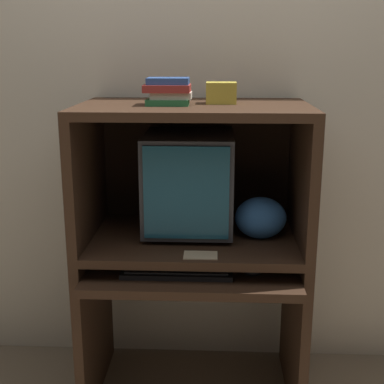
{
  "coord_description": "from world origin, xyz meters",
  "views": [
    {
      "loc": [
        0.09,
        -1.89,
        1.55
      ],
      "look_at": [
        -0.01,
        0.3,
        0.96
      ],
      "focal_mm": 50.0,
      "sensor_mm": 36.0,
      "label": 1
    }
  ],
  "objects_px": {
    "keyboard": "(177,270)",
    "snack_bag": "(261,218)",
    "book_stack": "(168,91)",
    "mouse": "(252,272)",
    "crt_monitor": "(189,182)",
    "storage_box": "(221,93)"
  },
  "relations": [
    {
      "from": "book_stack",
      "to": "storage_box",
      "type": "xyz_separation_m",
      "value": [
        0.21,
        0.07,
        -0.01
      ]
    },
    {
      "from": "book_stack",
      "to": "mouse",
      "type": "bearing_deg",
      "value": -26.1
    },
    {
      "from": "keyboard",
      "to": "storage_box",
      "type": "height_order",
      "value": "storage_box"
    },
    {
      "from": "mouse",
      "to": "storage_box",
      "type": "bearing_deg",
      "value": 118.89
    },
    {
      "from": "keyboard",
      "to": "storage_box",
      "type": "bearing_deg",
      "value": 53.11
    },
    {
      "from": "crt_monitor",
      "to": "keyboard",
      "type": "height_order",
      "value": "crt_monitor"
    },
    {
      "from": "crt_monitor",
      "to": "mouse",
      "type": "relative_size",
      "value": 5.96
    },
    {
      "from": "snack_bag",
      "to": "storage_box",
      "type": "bearing_deg",
      "value": 164.94
    },
    {
      "from": "storage_box",
      "to": "keyboard",
      "type": "bearing_deg",
      "value": -126.89
    },
    {
      "from": "storage_box",
      "to": "mouse",
      "type": "bearing_deg",
      "value": -61.11
    },
    {
      "from": "mouse",
      "to": "storage_box",
      "type": "height_order",
      "value": "storage_box"
    },
    {
      "from": "crt_monitor",
      "to": "snack_bag",
      "type": "height_order",
      "value": "crt_monitor"
    },
    {
      "from": "mouse",
      "to": "storage_box",
      "type": "xyz_separation_m",
      "value": [
        -0.13,
        0.24,
        0.69
      ]
    },
    {
      "from": "storage_box",
      "to": "book_stack",
      "type": "bearing_deg",
      "value": -161.45
    },
    {
      "from": "keyboard",
      "to": "snack_bag",
      "type": "bearing_deg",
      "value": 27.47
    },
    {
      "from": "mouse",
      "to": "book_stack",
      "type": "bearing_deg",
      "value": 153.9
    },
    {
      "from": "crt_monitor",
      "to": "mouse",
      "type": "xyz_separation_m",
      "value": [
        0.27,
        -0.26,
        -0.3
      ]
    },
    {
      "from": "keyboard",
      "to": "snack_bag",
      "type": "distance_m",
      "value": 0.42
    },
    {
      "from": "crt_monitor",
      "to": "keyboard",
      "type": "distance_m",
      "value": 0.4
    },
    {
      "from": "mouse",
      "to": "snack_bag",
      "type": "height_order",
      "value": "snack_bag"
    },
    {
      "from": "crt_monitor",
      "to": "book_stack",
      "type": "xyz_separation_m",
      "value": [
        -0.08,
        -0.1,
        0.4
      ]
    },
    {
      "from": "keyboard",
      "to": "book_stack",
      "type": "relative_size",
      "value": 2.35
    }
  ]
}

